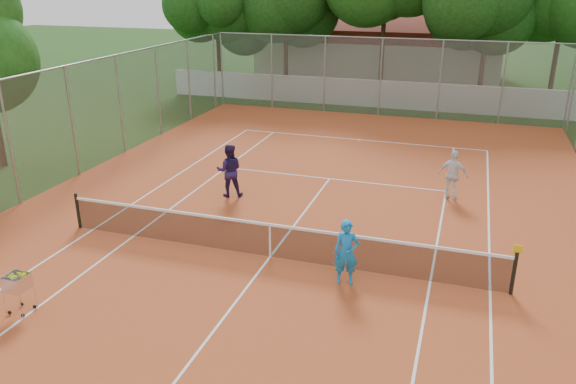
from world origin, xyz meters
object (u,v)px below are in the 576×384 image
(tennis_net, at_px, (270,240))
(player_far_right, at_px, (453,175))
(clubhouse, at_px, (380,46))
(player_near, at_px, (346,252))
(ball_hopper, at_px, (19,292))
(player_far_left, at_px, (229,170))

(tennis_net, height_order, player_far_right, player_far_right)
(clubhouse, bearing_deg, player_near, -82.02)
(clubhouse, relative_size, player_near, 10.13)
(tennis_net, relative_size, ball_hopper, 12.00)
(player_far_right, bearing_deg, tennis_net, 63.91)
(player_far_right, bearing_deg, ball_hopper, 59.47)
(tennis_net, xyz_separation_m, player_far_right, (4.29, 5.79, 0.33))
(clubhouse, bearing_deg, ball_hopper, -94.00)
(tennis_net, bearing_deg, ball_hopper, -136.29)
(clubhouse, relative_size, ball_hopper, 16.56)
(player_far_left, xyz_separation_m, player_far_right, (7.06, 2.05, -0.07))
(player_near, distance_m, player_far_left, 6.64)
(clubhouse, xyz_separation_m, player_near, (4.16, -29.69, -1.37))
(tennis_net, height_order, ball_hopper, ball_hopper)
(tennis_net, xyz_separation_m, player_far_left, (-2.78, 3.75, 0.40))
(clubhouse, height_order, player_far_right, clubhouse)
(player_near, bearing_deg, clubhouse, 83.74)
(tennis_net, bearing_deg, player_far_left, 126.54)
(player_far_left, bearing_deg, player_far_right, 174.99)
(clubhouse, distance_m, player_near, 30.01)
(clubhouse, height_order, player_near, clubhouse)
(clubhouse, height_order, player_far_left, clubhouse)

